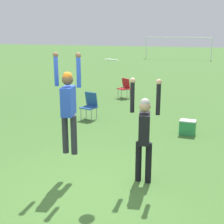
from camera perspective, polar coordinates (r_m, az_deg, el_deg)
ground_plane at (r=6.09m, az=-4.78°, el=-13.23°), size 120.00×120.00×0.00m
person_jumping at (r=5.94m, az=-7.99°, el=1.77°), size 0.57×0.46×1.96m
person_defending at (r=5.86m, az=5.93°, el=-3.15°), size 0.59×0.48×2.02m
frisbee at (r=5.65m, az=-0.07°, el=9.51°), size 0.25×0.25×0.06m
camping_chair_0 at (r=13.82m, az=2.37°, el=4.69°), size 0.67×0.73×0.85m
camping_chair_1 at (r=10.39m, az=-4.07°, el=1.52°), size 0.54×0.58×0.89m
cooler_box at (r=9.09m, az=13.66°, el=-2.74°), size 0.45×0.31×0.42m
soccer_goal at (r=34.95m, az=11.99°, el=12.43°), size 7.10×0.10×2.35m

